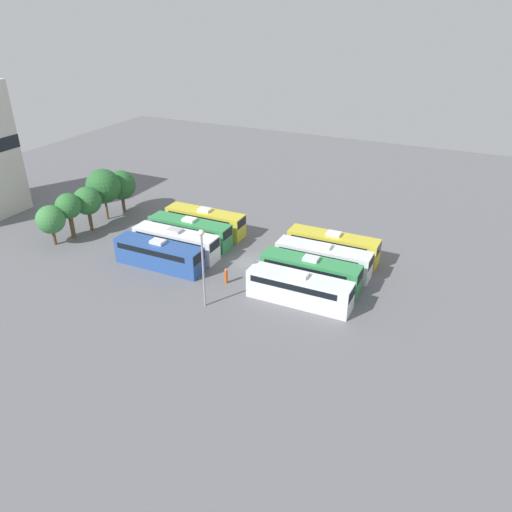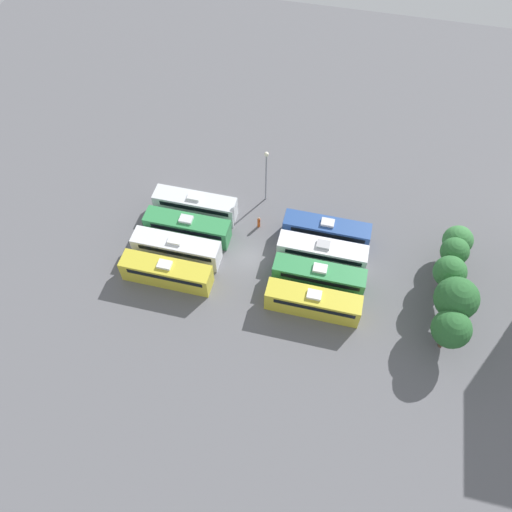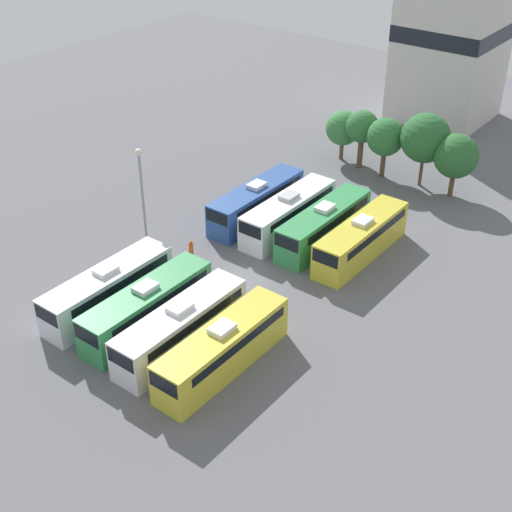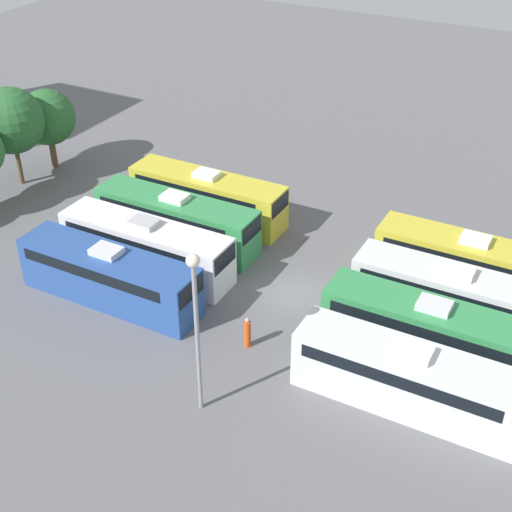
{
  "view_description": "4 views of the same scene",
  "coord_description": "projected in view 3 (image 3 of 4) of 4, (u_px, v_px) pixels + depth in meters",
  "views": [
    {
      "loc": [
        -46.07,
        -23.08,
        27.52
      ],
      "look_at": [
        -1.63,
        -1.91,
        2.05
      ],
      "focal_mm": 35.0,
      "sensor_mm": 36.0,
      "label": 1
    },
    {
      "loc": [
        34.43,
        9.19,
        50.21
      ],
      "look_at": [
        0.48,
        0.99,
        1.44
      ],
      "focal_mm": 35.0,
      "sensor_mm": 36.0,
      "label": 2
    },
    {
      "loc": [
        28.67,
        -35.31,
        30.72
      ],
      "look_at": [
        1.5,
        -0.15,
        2.89
      ],
      "focal_mm": 50.0,
      "sensor_mm": 36.0,
      "label": 3
    },
    {
      "loc": [
        -29.97,
        -13.79,
        23.64
      ],
      "look_at": [
        -1.44,
        1.5,
        2.91
      ],
      "focal_mm": 50.0,
      "sensor_mm": 36.0,
      "label": 4
    }
  ],
  "objects": [
    {
      "name": "worker_person",
      "position": [
        191.0,
        250.0,
        57.09
      ],
      "size": [
        0.36,
        0.36,
        1.77
      ],
      "color": "#CC4C19",
      "rests_on": "ground_plane"
    },
    {
      "name": "bus_1",
      "position": [
        147.0,
        306.0,
        49.25
      ],
      "size": [
        2.6,
        10.75,
        3.38
      ],
      "color": "#338C4C",
      "rests_on": "ground_plane"
    },
    {
      "name": "bus_4",
      "position": [
        257.0,
        201.0,
        62.47
      ],
      "size": [
        2.6,
        10.75,
        3.38
      ],
      "color": "#284C93",
      "rests_on": "ground_plane"
    },
    {
      "name": "tree_1",
      "position": [
        362.0,
        127.0,
        70.02
      ],
      "size": [
        3.24,
        3.24,
        5.99
      ],
      "color": "brown",
      "rests_on": "ground_plane"
    },
    {
      "name": "tree_0",
      "position": [
        343.0,
        128.0,
        72.25
      ],
      "size": [
        3.54,
        3.54,
        5.16
      ],
      "color": "brown",
      "rests_on": "ground_plane"
    },
    {
      "name": "bus_0",
      "position": [
        108.0,
        288.0,
        51.08
      ],
      "size": [
        2.6,
        10.75,
        3.38
      ],
      "color": "silver",
      "rests_on": "ground_plane"
    },
    {
      "name": "bus_3",
      "position": [
        223.0,
        347.0,
        45.42
      ],
      "size": [
        2.6,
        10.75,
        3.38
      ],
      "color": "gold",
      "rests_on": "ground_plane"
    },
    {
      "name": "bus_6",
      "position": [
        324.0,
        224.0,
        59.02
      ],
      "size": [
        2.6,
        10.75,
        3.38
      ],
      "color": "#338C4C",
      "rests_on": "ground_plane"
    },
    {
      "name": "bus_7",
      "position": [
        361.0,
        238.0,
        57.11
      ],
      "size": [
        2.6,
        10.75,
        3.38
      ],
      "color": "gold",
      "rests_on": "ground_plane"
    },
    {
      "name": "tree_3",
      "position": [
        425.0,
        138.0,
        66.32
      ],
      "size": [
        4.69,
        4.69,
        7.19
      ],
      "color": "brown",
      "rests_on": "ground_plane"
    },
    {
      "name": "light_pole",
      "position": [
        141.0,
        181.0,
        56.91
      ],
      "size": [
        0.6,
        0.6,
        8.37
      ],
      "color": "gray",
      "rests_on": "ground_plane"
    },
    {
      "name": "bus_2",
      "position": [
        181.0,
        326.0,
        47.3
      ],
      "size": [
        2.6,
        10.75,
        3.38
      ],
      "color": "silver",
      "rests_on": "ground_plane"
    },
    {
      "name": "tree_2",
      "position": [
        386.0,
        137.0,
        68.35
      ],
      "size": [
        3.68,
        3.68,
        5.99
      ],
      "color": "brown",
      "rests_on": "ground_plane"
    },
    {
      "name": "depot_building",
      "position": [
        452.0,
        38.0,
        79.48
      ],
      "size": [
        10.32,
        10.3,
        18.13
      ],
      "color": "beige",
      "rests_on": "ground_plane"
    },
    {
      "name": "ground_plane",
      "position": [
        242.0,
        281.0,
        54.84
      ],
      "size": [
        123.48,
        123.48,
        0.0
      ],
      "primitive_type": "plane",
      "color": "slate"
    },
    {
      "name": "tree_4",
      "position": [
        456.0,
        156.0,
        64.92
      ],
      "size": [
        4.13,
        4.13,
        6.06
      ],
      "color": "brown",
      "rests_on": "ground_plane"
    },
    {
      "name": "bus_5",
      "position": [
        289.0,
        212.0,
        60.69
      ],
      "size": [
        2.6,
        10.75,
        3.38
      ],
      "color": "white",
      "rests_on": "ground_plane"
    }
  ]
}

